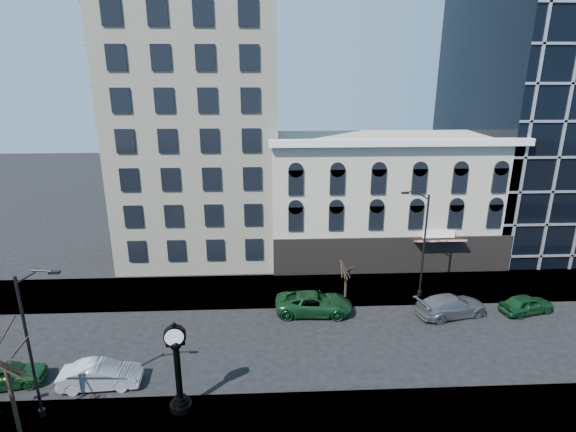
{
  "coord_description": "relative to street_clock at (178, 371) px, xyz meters",
  "views": [
    {
      "loc": [
        0.55,
        -26.69,
        17.79
      ],
      "look_at": [
        2.0,
        4.0,
        8.0
      ],
      "focal_mm": 28.0,
      "sensor_mm": 36.0,
      "label": 1
    }
  ],
  "objects": [
    {
      "name": "glass_office",
      "position": [
        36.4,
        26.91,
        11.45
      ],
      "size": [
        20.0,
        20.15,
        28.0
      ],
      "color": "black",
      "rests_on": "ground"
    },
    {
      "name": "ground",
      "position": [
        4.4,
        6.0,
        -2.55
      ],
      "size": [
        160.0,
        160.0,
        0.0
      ],
      "primitive_type": "plane",
      "color": "black",
      "rests_on": "ground"
    },
    {
      "name": "cream_tower",
      "position": [
        -1.71,
        24.88,
        16.77
      ],
      "size": [
        15.9,
        15.4,
        42.5
      ],
      "color": "beige",
      "rests_on": "ground"
    },
    {
      "name": "victorian_row",
      "position": [
        16.4,
        21.89,
        3.45
      ],
      "size": [
        22.6,
        11.19,
        12.5
      ],
      "color": "#B5AF95",
      "rests_on": "ground"
    },
    {
      "name": "street_lamp_near",
      "position": [
        -6.75,
        -0.2,
        4.18
      ],
      "size": [
        2.27,
        0.35,
        8.75
      ],
      "rotation": [
        0.0,
        0.0,
        0.01
      ],
      "color": "black",
      "rests_on": "sidewalk_near"
    },
    {
      "name": "bare_tree_near",
      "position": [
        -7.81,
        -1.67,
        2.98
      ],
      "size": [
        4.17,
        4.17,
        7.16
      ],
      "color": "#312518",
      "rests_on": "sidewalk_near"
    },
    {
      "name": "street_lamp_far",
      "position": [
        16.81,
        12.4,
        4.52
      ],
      "size": [
        2.38,
        0.36,
        9.21
      ],
      "rotation": [
        0.0,
        0.0,
        3.14
      ],
      "color": "black",
      "rests_on": "sidewalk_far"
    },
    {
      "name": "sidewalk_far",
      "position": [
        4.4,
        14.0,
        -2.49
      ],
      "size": [
        160.0,
        6.0,
        0.12
      ],
      "primitive_type": "cube",
      "color": "gray",
      "rests_on": "ground"
    },
    {
      "name": "street_clock",
      "position": [
        0.0,
        0.0,
        0.0
      ],
      "size": [
        1.22,
        1.22,
        5.38
      ],
      "rotation": [
        0.0,
        0.0,
        0.19
      ],
      "color": "black",
      "rests_on": "sidewalk_near"
    },
    {
      "name": "car_near_b",
      "position": [
        -5.08,
        2.24,
        -1.79
      ],
      "size": [
        4.74,
        1.92,
        1.53
      ],
      "primitive_type": "imported",
      "rotation": [
        0.0,
        0.0,
        1.64
      ],
      "color": "silver",
      "rests_on": "ground"
    },
    {
      "name": "car_far_b",
      "position": [
        18.9,
        9.34,
        -1.74
      ],
      "size": [
        5.98,
        3.52,
        1.63
      ],
      "primitive_type": "imported",
      "rotation": [
        0.0,
        0.0,
        1.8
      ],
      "color": "#595B60",
      "rests_on": "ground"
    },
    {
      "name": "bare_tree_far",
      "position": [
        11.28,
        12.53,
        0.28
      ],
      "size": [
        2.1,
        2.1,
        3.61
      ],
      "color": "#312518",
      "rests_on": "sidewalk_far"
    },
    {
      "name": "car_far_c",
      "position": [
        24.92,
        9.45,
        -1.83
      ],
      "size": [
        4.53,
        2.68,
        1.45
      ],
      "primitive_type": "imported",
      "rotation": [
        0.0,
        0.0,
        1.81
      ],
      "color": "#143F1E",
      "rests_on": "ground"
    },
    {
      "name": "car_near_a",
      "position": [
        -10.74,
        2.54,
        -1.79
      ],
      "size": [
        4.73,
        2.61,
        1.52
      ],
      "primitive_type": "imported",
      "rotation": [
        0.0,
        0.0,
        1.76
      ],
      "color": "#143F1E",
      "rests_on": "ground"
    },
    {
      "name": "car_far_a",
      "position": [
        8.43,
        10.17,
        -1.72
      ],
      "size": [
        6.09,
        3.06,
        1.65
      ],
      "primitive_type": "imported",
      "rotation": [
        0.0,
        0.0,
        1.52
      ],
      "color": "#143F1E",
      "rests_on": "ground"
    }
  ]
}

